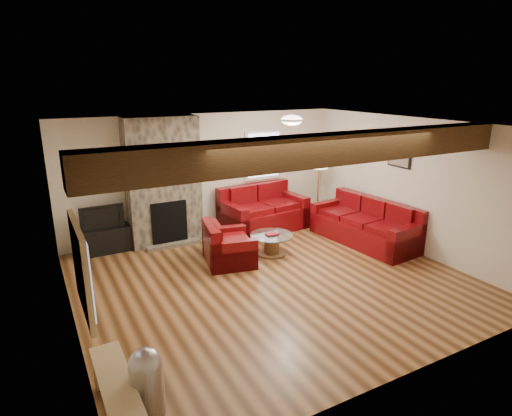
{
  "coord_description": "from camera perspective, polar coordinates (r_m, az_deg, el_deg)",
  "views": [
    {
      "loc": [
        -3.27,
        -5.49,
        3.13
      ],
      "look_at": [
        -0.08,
        0.4,
        1.13
      ],
      "focal_mm": 30.0,
      "sensor_mm": 36.0,
      "label": 1
    }
  ],
  "objects": [
    {
      "name": "tv_cabinet",
      "position": [
        8.59,
        -19.62,
        -4.04
      ],
      "size": [
        0.97,
        0.39,
        0.48
      ],
      "primitive_type": "cube",
      "color": "black",
      "rests_on": "floor"
    },
    {
      "name": "back_window",
      "position": [
        9.54,
        0.96,
        7.09
      ],
      "size": [
        0.9,
        0.08,
        1.1
      ],
      "primitive_type": null,
      "color": "silver",
      "rests_on": "room"
    },
    {
      "name": "armchair_red",
      "position": [
        7.61,
        -3.61,
        -4.65
      ],
      "size": [
        0.98,
        1.07,
        0.75
      ],
      "primitive_type": null,
      "rotation": [
        0.0,
        0.0,
        1.37
      ],
      "color": "#4D050B",
      "rests_on": "floor"
    },
    {
      "name": "sofa_three",
      "position": [
        8.79,
        14.28,
        -1.8
      ],
      "size": [
        1.13,
        2.31,
        0.86
      ],
      "primitive_type": null,
      "rotation": [
        0.0,
        0.0,
        -1.48
      ],
      "color": "#4D050B",
      "rests_on": "floor"
    },
    {
      "name": "loveseat",
      "position": [
        9.25,
        0.99,
        -0.05
      ],
      "size": [
        1.88,
        1.19,
        0.95
      ],
      "primitive_type": null,
      "rotation": [
        0.0,
        0.0,
        0.1
      ],
      "color": "#4D050B",
      "rests_on": "floor"
    },
    {
      "name": "hatch_window",
      "position": [
        4.34,
        -22.2,
        -7.47
      ],
      "size": [
        0.08,
        1.0,
        0.9
      ],
      "primitive_type": null,
      "color": "tan",
      "rests_on": "room"
    },
    {
      "name": "pine_bench",
      "position": [
        4.59,
        -17.92,
        -23.38
      ],
      "size": [
        0.3,
        1.27,
        0.48
      ],
      "primitive_type": null,
      "color": "tan",
      "rests_on": "floor"
    },
    {
      "name": "chimney_breast",
      "position": [
        8.51,
        -12.25,
        3.27
      ],
      "size": [
        1.4,
        0.67,
        2.5
      ],
      "color": "#3B362D",
      "rests_on": "floor"
    },
    {
      "name": "artwork_back",
      "position": [
        9.0,
        -5.76,
        7.39
      ],
      "size": [
        0.42,
        0.06,
        0.52
      ],
      "primitive_type": null,
      "color": "black",
      "rests_on": "room"
    },
    {
      "name": "floor_lamp",
      "position": [
        9.58,
        8.4,
        5.58
      ],
      "size": [
        0.4,
        0.4,
        1.55
      ],
      "color": "tan",
      "rests_on": "floor"
    },
    {
      "name": "pedal_bin",
      "position": [
        4.44,
        -14.3,
        -22.01
      ],
      "size": [
        0.39,
        0.39,
        0.79
      ],
      "primitive_type": null,
      "rotation": [
        0.0,
        0.0,
        -0.25
      ],
      "color": "#A7A7AC",
      "rests_on": "floor"
    },
    {
      "name": "television",
      "position": [
        8.44,
        -19.92,
        -1.06
      ],
      "size": [
        0.79,
        0.1,
        0.45
      ],
      "primitive_type": "imported",
      "color": "black",
      "rests_on": "tv_cabinet"
    },
    {
      "name": "oak_beam",
      "position": [
        5.42,
        9.21,
        7.71
      ],
      "size": [
        6.0,
        0.36,
        0.38
      ],
      "primitive_type": "cube",
      "color": "#331E0F",
      "rests_on": "room"
    },
    {
      "name": "ceiling_dome",
      "position": [
        7.66,
        4.78,
        11.4
      ],
      "size": [
        0.4,
        0.4,
        0.18
      ],
      "primitive_type": null,
      "color": "white",
      "rests_on": "room"
    },
    {
      "name": "coal_bucket",
      "position": [
        8.25,
        -6.1,
        -4.63
      ],
      "size": [
        0.33,
        0.33,
        0.31
      ],
      "primitive_type": null,
      "color": "gray",
      "rests_on": "floor"
    },
    {
      "name": "coffee_table",
      "position": [
        8.01,
        2.12,
        -4.89
      ],
      "size": [
        0.8,
        0.8,
        0.42
      ],
      "color": "#4D3118",
      "rests_on": "floor"
    },
    {
      "name": "room",
      "position": [
        6.66,
        2.27,
        0.21
      ],
      "size": [
        8.0,
        8.0,
        8.0
      ],
      "color": "#4E2D14",
      "rests_on": "ground"
    },
    {
      "name": "artwork_right",
      "position": [
        8.62,
        18.55,
        6.55
      ],
      "size": [
        0.06,
        0.55,
        0.42
      ],
      "primitive_type": null,
      "color": "black",
      "rests_on": "room"
    }
  ]
}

